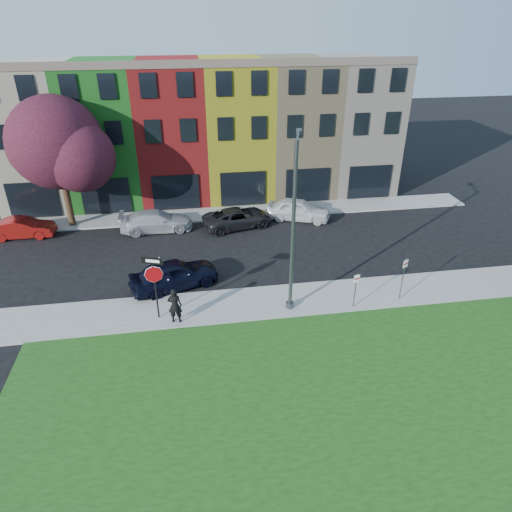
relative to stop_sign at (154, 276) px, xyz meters
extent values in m
plane|color=black|center=(5.98, -2.50, -2.49)|extent=(120.00, 120.00, 0.00)
cube|color=gray|center=(7.98, 0.50, -2.43)|extent=(40.00, 3.00, 0.12)
cube|color=gray|center=(2.98, 12.50, -2.43)|extent=(40.00, 2.40, 0.12)
cube|color=beige|center=(-9.02, 18.70, 2.51)|extent=(5.00, 10.00, 10.00)
cube|color=#258825|center=(-4.02, 18.70, 2.51)|extent=(5.00, 10.00, 10.00)
cube|color=#A31B1B|center=(0.98, 18.70, 2.51)|extent=(5.00, 10.00, 10.00)
cube|color=gold|center=(5.98, 18.70, 2.51)|extent=(5.00, 10.00, 10.00)
cube|color=#8E7E5C|center=(10.98, 18.70, 2.51)|extent=(5.00, 10.00, 10.00)
cube|color=#B3A798|center=(15.98, 18.70, 2.51)|extent=(5.00, 10.00, 10.00)
cube|color=black|center=(3.48, 13.64, -0.99)|extent=(30.00, 0.12, 2.60)
cylinder|color=black|center=(0.00, 0.02, -0.74)|extent=(0.08, 0.08, 3.26)
cylinder|color=white|center=(0.00, 0.00, 0.07)|extent=(0.84, 0.33, 0.88)
cylinder|color=maroon|center=(0.00, -0.03, 0.07)|extent=(0.80, 0.30, 0.84)
cube|color=black|center=(0.00, 0.00, 0.79)|extent=(1.00, 0.39, 0.34)
cube|color=white|center=(0.00, -0.03, 0.79)|extent=(0.63, 0.24, 0.14)
imported|color=black|center=(0.84, -0.48, -1.45)|extent=(0.82, 0.66, 1.85)
imported|color=black|center=(0.79, 2.87, -1.69)|extent=(4.79, 5.90, 1.61)
imported|color=maroon|center=(-9.15, 10.74, -1.83)|extent=(1.50, 4.06, 1.33)
imported|color=#B0B1B6|center=(-0.44, 10.41, -1.79)|extent=(2.35, 5.01, 1.41)
imported|color=black|center=(5.16, 10.17, -1.82)|extent=(4.41, 5.84, 1.34)
imported|color=silver|center=(9.59, 10.74, -1.72)|extent=(4.86, 5.75, 1.54)
cylinder|color=#46494B|center=(6.52, -0.16, 1.88)|extent=(0.18, 0.18, 8.50)
cylinder|color=#46494B|center=(6.52, -0.16, -2.22)|extent=(0.40, 0.40, 0.30)
cylinder|color=#46494B|center=(6.80, 0.80, 6.03)|extent=(0.68, 1.95, 0.12)
cube|color=#46494B|center=(7.11, 1.85, 5.98)|extent=(0.39, 0.60, 0.16)
cylinder|color=#46494B|center=(9.73, -0.60, -1.40)|extent=(0.05, 0.05, 1.94)
cube|color=white|center=(9.73, -0.63, -0.70)|extent=(0.32, 0.09, 0.42)
cube|color=maroon|center=(9.73, -0.65, -0.70)|extent=(0.32, 0.08, 0.06)
cylinder|color=#46494B|center=(12.35, -0.27, -1.15)|extent=(0.05, 0.05, 2.44)
cube|color=white|center=(12.35, -0.30, -0.27)|extent=(0.30, 0.15, 0.42)
cube|color=maroon|center=(12.35, -0.32, -0.27)|extent=(0.29, 0.14, 0.06)
cylinder|color=black|center=(-6.30, 12.06, -0.54)|extent=(0.44, 0.44, 3.66)
sphere|color=black|center=(-6.30, 12.06, 3.38)|extent=(5.98, 5.98, 5.98)
sphere|color=black|center=(-4.81, 11.16, 2.63)|extent=(4.48, 4.48, 4.48)
sphere|color=black|center=(-7.65, 13.10, 2.78)|extent=(4.18, 4.18, 4.18)
sphere|color=black|center=(-6.00, 12.66, 4.43)|extent=(3.59, 3.59, 3.59)
camera|label=1|loc=(1.87, -18.73, 10.92)|focal=32.00mm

